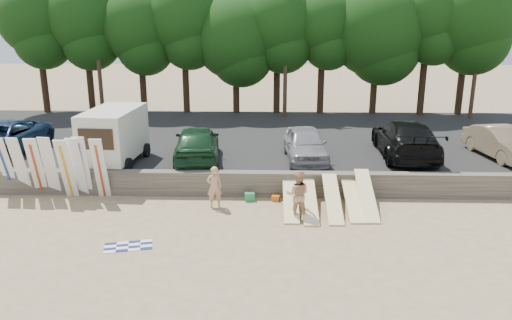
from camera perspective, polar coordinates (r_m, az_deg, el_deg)
The scene contains 29 objects.
ground at distance 17.70m, azimuth -1.96°, elevation -7.39°, with size 120.00×120.00×0.00m, color tan.
seawall at distance 20.31m, azimuth -1.45°, elevation -2.71°, with size 44.00×0.50×1.00m, color #6B6356.
parking_lot at distance 27.54m, azimuth -0.60°, elevation 2.05°, with size 44.00×14.50×0.70m, color #282828.
treeline at distance 33.67m, azimuth 1.52°, elevation 15.35°, with size 33.39×6.57×9.33m.
utility_poles at distance 32.24m, azimuth 3.42°, elevation 13.23°, with size 25.80×0.26×9.00m.
box_trailer at distance 22.87m, azimuth -15.92°, elevation 2.93°, with size 2.42×3.99×2.45m.
car_0 at distance 26.41m, azimuth -27.08°, elevation 2.14°, with size 2.56×5.56×1.55m, color #142947.
car_1 at distance 22.67m, azimuth -6.76°, elevation 1.92°, with size 1.96×4.88×1.66m, color #14391E.
car_2 at distance 22.83m, azimuth 5.65°, elevation 1.83°, with size 1.76×4.38×1.49m, color #95959A.
car_3 at distance 24.26m, azimuth 16.71°, elevation 2.36°, with size 2.41×5.94×1.72m, color black.
car_4 at distance 25.74m, azimuth 26.23°, elevation 1.80°, with size 1.52×4.36×1.44m, color #907C5B.
surfboard_upright_0 at distance 22.38m, azimuth -26.69°, elevation -0.65°, with size 0.50×0.06×2.60m, color white.
surfboard_upright_1 at distance 22.05m, azimuth -25.35°, elevation -0.69°, with size 0.50×0.06×2.60m, color white.
surfboard_upright_2 at distance 21.70m, azimuth -23.81°, elevation -0.76°, with size 0.50×0.06×2.60m, color white.
surfboard_upright_3 at distance 21.50m, azimuth -22.49°, elevation -0.72°, with size 0.50×0.06×2.60m, color white.
surfboard_upright_4 at distance 21.07m, azimuth -20.87°, elevation -0.94°, with size 0.50×0.06×2.60m, color white.
surfboard_upright_5 at distance 21.03m, azimuth -19.75°, elevation -0.81°, with size 0.50×0.06×2.60m, color white.
surfboard_upright_6 at distance 21.02m, azimuth -19.20°, elevation -0.73°, with size 0.50×0.06×2.60m, color white.
surfboard_upright_7 at distance 20.64m, azimuth -17.39°, elevation -0.91°, with size 0.50×0.06×2.60m, color white.
surfboard_low_0 at distance 18.90m, azimuth 3.99°, elevation -4.50°, with size 0.56×3.00×0.07m, color #FFE9A0.
surfboard_low_1 at distance 18.80m, azimuth 6.09°, elevation -4.66°, with size 0.56×3.00×0.07m, color #FFE9A0.
surfboard_low_2 at distance 18.89m, azimuth 8.75°, elevation -4.34°, with size 0.56×3.00×0.07m, color #FFE9A0.
surfboard_low_3 at distance 19.23m, azimuth 10.96°, elevation -4.31°, with size 0.56×3.00×0.07m, color #FFE9A0.
surfboard_low_4 at distance 19.24m, azimuth 12.52°, elevation -3.90°, with size 0.56×3.00×0.07m, color #FFE9A0.
beachgoer_a at distance 19.03m, azimuth -4.79°, elevation -3.08°, with size 0.59×0.39×1.63m, color tan.
beachgoer_b at distance 18.02m, azimuth 4.79°, elevation -3.95°, with size 0.86×0.67×1.78m, color tan.
cooler at distance 19.85m, azimuth -0.74°, elevation -4.21°, with size 0.38×0.30×0.32m, color #279250.
gear_bag at distance 19.85m, azimuth 2.27°, elevation -4.37°, with size 0.30×0.25×0.22m, color orange.
beach_towel at distance 16.63m, azimuth -14.38°, elevation -9.52°, with size 1.50×1.50×0.00m, color white.
Camera 1 is at (1.08, -16.19, 7.07)m, focal length 35.00 mm.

